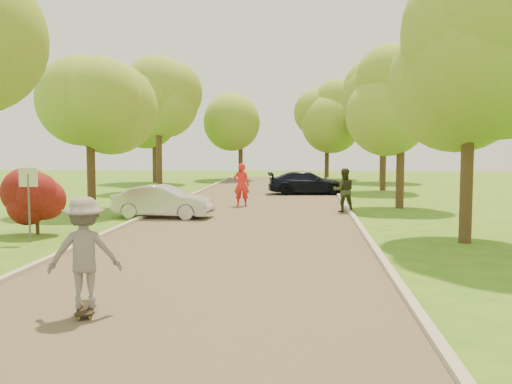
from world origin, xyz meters
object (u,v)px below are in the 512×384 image
(dark_sedan, at_px, (307,183))
(street_sign, at_px, (29,189))
(silver_sedan, at_px, (163,202))
(skateboarder, at_px, (84,252))
(person_striped, at_px, (242,185))
(longboard, at_px, (86,308))
(person_olive, at_px, (344,190))

(dark_sedan, bearing_deg, street_sign, 148.29)
(street_sign, relative_size, silver_sedan, 0.56)
(skateboarder, bearing_deg, dark_sedan, -116.30)
(person_striped, bearing_deg, longboard, 85.47)
(longboard, bearing_deg, skateboarder, 27.89)
(silver_sedan, height_order, person_striped, person_striped)
(silver_sedan, bearing_deg, person_striped, -25.09)
(street_sign, bearing_deg, longboard, -57.26)
(person_striped, bearing_deg, dark_sedan, -116.54)
(street_sign, xyz_separation_m, person_olive, (9.60, 8.15, -0.64))
(silver_sedan, xyz_separation_m, person_olive, (7.10, 2.35, 0.29))
(street_sign, bearing_deg, silver_sedan, 66.67)
(silver_sedan, height_order, skateboarder, skateboarder)
(silver_sedan, bearing_deg, skateboarder, -166.31)
(skateboarder, xyz_separation_m, person_striped, (0.77, 16.85, -0.06))
(street_sign, bearing_deg, person_olive, 40.33)
(longboard, xyz_separation_m, person_olive, (5.29, 14.84, 0.82))
(skateboarder, distance_m, person_olive, 15.76)
(longboard, height_order, skateboarder, skateboarder)
(street_sign, height_order, person_olive, street_sign)
(silver_sedan, bearing_deg, street_sign, 162.14)
(longboard, height_order, person_olive, person_olive)
(person_striped, bearing_deg, skateboarder, 85.47)
(silver_sedan, xyz_separation_m, skateboarder, (1.81, -12.49, 0.42))
(silver_sedan, relative_size, dark_sedan, 0.86)
(person_striped, height_order, person_olive, person_striped)
(street_sign, relative_size, skateboarder, 1.17)
(street_sign, xyz_separation_m, dark_sedan, (8.10, 16.76, -0.92))
(skateboarder, relative_size, person_olive, 1.00)
(skateboarder, bearing_deg, person_olive, -126.74)
(silver_sedan, distance_m, longboard, 12.63)
(person_striped, bearing_deg, silver_sedan, 57.52)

